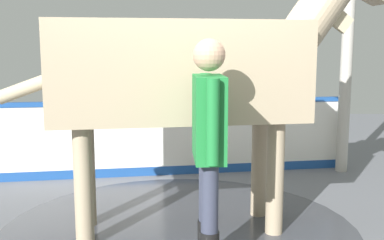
# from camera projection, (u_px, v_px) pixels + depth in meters

# --- Properties ---
(ground_plane) EXTENTS (16.00, 16.00, 0.02)m
(ground_plane) POSITION_uv_depth(u_px,v_px,m) (193.00, 239.00, 4.26)
(ground_plane) COLOR slate
(wet_patch) EXTENTS (3.38, 3.38, 0.00)m
(wet_patch) POSITION_uv_depth(u_px,v_px,m) (179.00, 228.00, 4.47)
(wet_patch) COLOR #42444C
(wet_patch) RESTS_ON ground
(barrier_wall) EXTENTS (5.12, 1.00, 1.02)m
(barrier_wall) POSITION_uv_depth(u_px,v_px,m) (160.00, 141.00, 6.28)
(barrier_wall) COLOR white
(barrier_wall) RESTS_ON ground
(roof_post_near) EXTENTS (0.16, 0.16, 2.81)m
(roof_post_near) POSITION_uv_depth(u_px,v_px,m) (346.00, 70.00, 6.34)
(roof_post_near) COLOR #B7B2A8
(roof_post_near) RESTS_ON ground
(horse) EXTENTS (3.64, 1.26, 2.66)m
(horse) POSITION_uv_depth(u_px,v_px,m) (193.00, 70.00, 4.26)
(horse) COLOR tan
(horse) RESTS_ON ground
(handler) EXTENTS (0.25, 0.70, 1.77)m
(handler) POSITION_uv_depth(u_px,v_px,m) (209.00, 138.00, 3.50)
(handler) COLOR black
(handler) RESTS_ON ground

